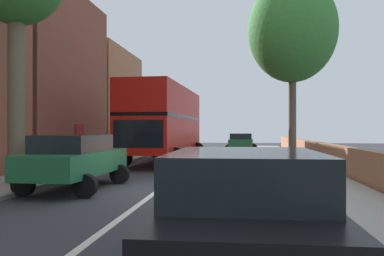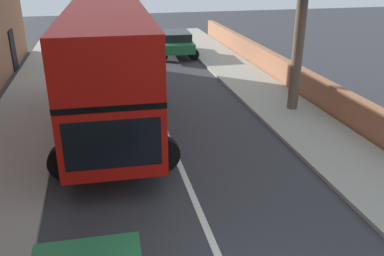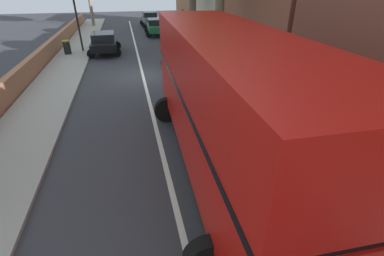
# 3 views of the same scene
# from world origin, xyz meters

# --- Properties ---
(ground_plane) EXTENTS (84.00, 84.00, 0.00)m
(ground_plane) POSITION_xyz_m (0.00, 0.00, 0.00)
(ground_plane) COLOR #333338
(road_centre_line) EXTENTS (0.16, 54.00, 0.01)m
(road_centre_line) POSITION_xyz_m (0.00, 0.00, 0.00)
(road_centre_line) COLOR silver
(road_centre_line) RESTS_ON ground
(sidewalk_left) EXTENTS (2.60, 60.00, 0.12)m
(sidewalk_left) POSITION_xyz_m (-4.90, 0.00, 0.06)
(sidewalk_left) COLOR #9E998E
(sidewalk_left) RESTS_ON ground
(sidewalk_right) EXTENTS (2.60, 60.00, 0.12)m
(sidewalk_right) POSITION_xyz_m (4.90, 0.00, 0.06)
(sidewalk_right) COLOR #9E998E
(sidewalk_right) RESTS_ON ground
(boundary_wall_right) EXTENTS (0.36, 54.00, 1.16)m
(boundary_wall_right) POSITION_xyz_m (6.45, 0.00, 0.58)
(boundary_wall_right) COLOR #9E6647
(boundary_wall_right) RESTS_ON ground
(double_decker_bus) EXTENTS (3.79, 10.12, 4.06)m
(double_decker_bus) POSITION_xyz_m (-1.70, 9.78, 2.35)
(double_decker_bus) COLOR red
(double_decker_bus) RESTS_ON ground
(parked_car_green_left_0) EXTENTS (2.49, 4.54, 1.66)m
(parked_car_green_left_0) POSITION_xyz_m (-2.50, -0.17, 0.95)
(parked_car_green_left_0) COLOR #1E6038
(parked_car_green_left_0) RESTS_ON ground
(parked_car_green_left_1) EXTENTS (2.47, 4.41, 1.64)m
(parked_car_green_left_1) POSITION_xyz_m (-2.50, -14.23, 0.93)
(parked_car_green_left_1) COLOR #1E6038
(parked_car_green_left_1) RESTS_ON ground
(parked_car_black_right_2) EXTENTS (2.54, 4.33, 1.57)m
(parked_car_black_right_2) POSITION_xyz_m (2.50, -6.76, 0.90)
(parked_car_black_right_2) COLOR black
(parked_car_black_right_2) RESTS_ON ground
(parked_car_grey_left_3) EXTENTS (2.52, 4.27, 1.75)m
(parked_car_grey_left_3) POSITION_xyz_m (-2.50, -20.77, 0.98)
(parked_car_grey_left_3) COLOR slate
(parked_car_grey_left_3) RESTS_ON ground
(lamppost_right) EXTENTS (0.32, 0.32, 6.31)m
(lamppost_right) POSITION_xyz_m (4.30, -7.59, 3.81)
(lamppost_right) COLOR black
(lamppost_right) RESTS_ON sidewalk_right
(litter_bin_right) EXTENTS (0.55, 0.55, 1.03)m
(litter_bin_right) POSITION_xyz_m (5.30, -6.67, 0.64)
(litter_bin_right) COLOR black
(litter_bin_right) RESTS_ON sidewalk_right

